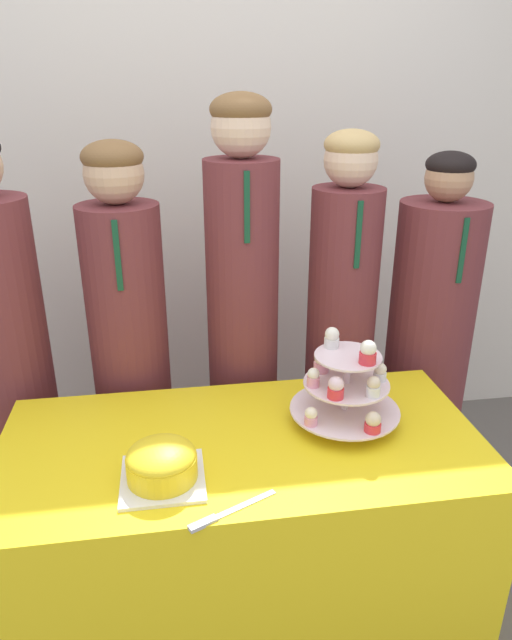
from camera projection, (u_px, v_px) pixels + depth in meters
wall_back at (203, 156)px, 2.50m from camera, size 9.00×0.06×2.70m
table at (243, 540)px, 1.73m from camera, size 1.35×0.64×0.72m
round_cake at (162, 463)px, 1.41m from camera, size 0.21×0.21×0.10m
cake_knife at (219, 516)px, 1.31m from camera, size 0.22×0.12×0.01m
cupcake_stand at (347, 384)px, 1.63m from camera, size 0.32×0.32×0.28m
student_0 at (8, 374)px, 1.95m from camera, size 0.30×0.30×1.52m
student_1 at (132, 366)px, 2.01m from camera, size 0.27×0.27×1.49m
student_2 at (243, 339)px, 2.03m from camera, size 0.25×0.25×1.62m
student_3 at (339, 348)px, 2.11m from camera, size 0.25×0.25×1.51m
student_4 at (426, 358)px, 2.18m from camera, size 0.31×0.31×1.44m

